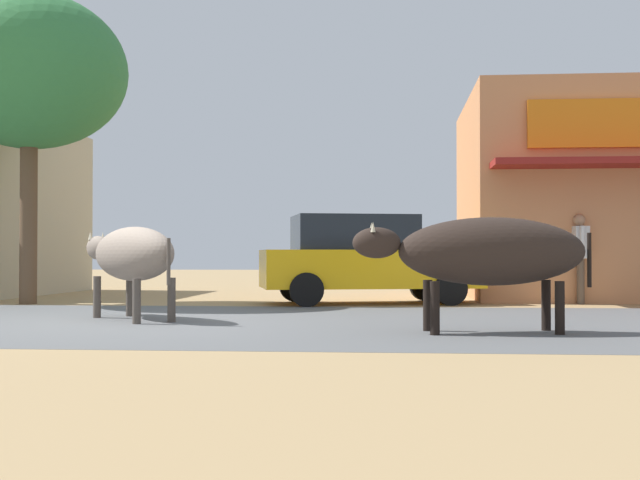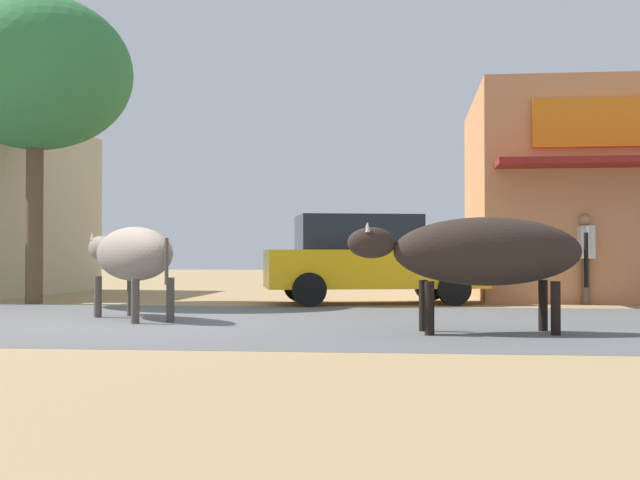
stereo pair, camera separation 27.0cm
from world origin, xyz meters
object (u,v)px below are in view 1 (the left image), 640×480
(parked_hatchback_car, at_px, (365,258))
(cow_near_brown, at_px, (131,255))
(pedestrian_by_shop, at_px, (579,251))
(roadside_tree, at_px, (29,72))
(cow_far_dark, at_px, (487,252))

(parked_hatchback_car, xyz_separation_m, cow_near_brown, (-3.14, -4.14, 0.07))
(cow_near_brown, height_order, pedestrian_by_shop, pedestrian_by_shop)
(cow_near_brown, bearing_deg, pedestrian_by_shop, 31.43)
(roadside_tree, bearing_deg, cow_far_dark, -33.17)
(parked_hatchback_car, height_order, cow_far_dark, parked_hatchback_car)
(roadside_tree, distance_m, pedestrian_by_shop, 10.73)
(parked_hatchback_car, bearing_deg, pedestrian_by_shop, 2.85)
(pedestrian_by_shop, bearing_deg, roadside_tree, -175.37)
(parked_hatchback_car, distance_m, cow_near_brown, 5.19)
(parked_hatchback_car, height_order, pedestrian_by_shop, pedestrian_by_shop)
(parked_hatchback_car, bearing_deg, cow_near_brown, -127.16)
(parked_hatchback_car, bearing_deg, cow_far_dark, -74.44)
(roadside_tree, bearing_deg, pedestrian_by_shop, 4.63)
(roadside_tree, distance_m, cow_near_brown, 5.77)
(cow_near_brown, relative_size, cow_far_dark, 0.82)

